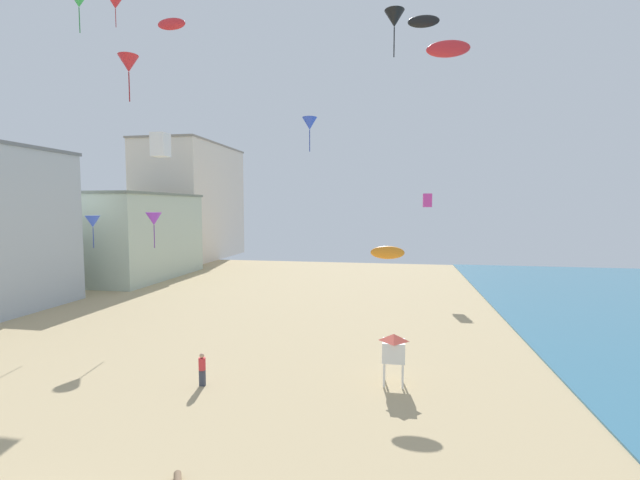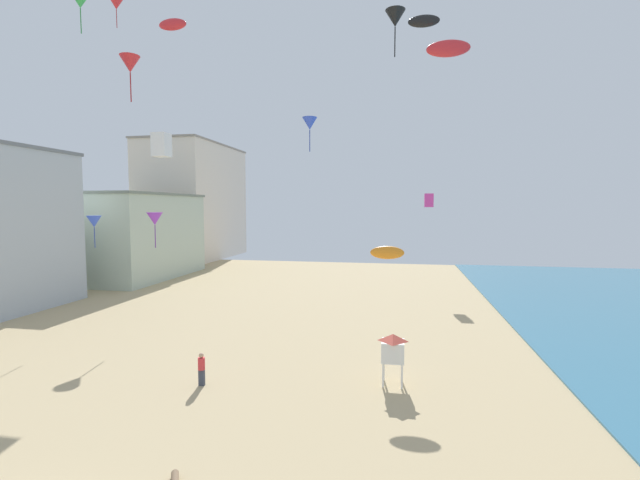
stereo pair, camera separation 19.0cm
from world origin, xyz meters
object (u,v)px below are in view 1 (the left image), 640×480
(kite_green_delta, at_px, (79,0))
(kite_black_parafoil, at_px, (424,21))
(lifeguard_stand, at_px, (394,348))
(kite_blue_delta, at_px, (93,222))
(kite_flyer, at_px, (202,368))
(kite_red_parafoil, at_px, (448,49))
(kite_red_parafoil_2, at_px, (172,24))
(kite_orange_parafoil, at_px, (387,253))
(kite_red_delta, at_px, (128,64))
(kite_black_delta, at_px, (394,19))
(kite_purple_delta, at_px, (154,219))
(kite_white_box, at_px, (160,145))
(kite_magenta_box, at_px, (427,200))
(kite_blue_delta_2, at_px, (310,124))
(kite_red_delta_2, at_px, (115,4))

(kite_green_delta, bearing_deg, kite_black_parafoil, 2.26)
(lifeguard_stand, height_order, kite_blue_delta, kite_blue_delta)
(kite_flyer, relative_size, kite_red_parafoil, 0.66)
(kite_red_parafoil_2, distance_m, kite_green_delta, 6.40)
(lifeguard_stand, xyz_separation_m, kite_red_parafoil_2, (-17.41, 10.85, 21.14))
(kite_orange_parafoil, bearing_deg, kite_red_delta, 156.49)
(kite_blue_delta, bearing_deg, kite_black_delta, 19.55)
(kite_flyer, relative_size, kite_red_parafoil_2, 0.71)
(kite_purple_delta, height_order, kite_green_delta, kite_green_delta)
(kite_red_delta, height_order, kite_blue_delta, kite_red_delta)
(lifeguard_stand, height_order, kite_green_delta, kite_green_delta)
(kite_red_delta, relative_size, kite_white_box, 2.22)
(kite_magenta_box, bearing_deg, kite_purple_delta, -137.98)
(kite_flyer, height_order, kite_blue_delta_2, kite_blue_delta_2)
(kite_black_parafoil, distance_m, kite_orange_parafoil, 14.55)
(kite_blue_delta_2, relative_size, kite_orange_parafoil, 1.13)
(kite_blue_delta, distance_m, kite_orange_parafoil, 21.43)
(kite_white_box, distance_m, kite_orange_parafoil, 18.79)
(kite_purple_delta, bearing_deg, kite_white_box, 39.48)
(kite_black_parafoil, relative_size, kite_green_delta, 0.73)
(kite_purple_delta, bearing_deg, kite_blue_delta, -161.67)
(kite_magenta_box, bearing_deg, kite_flyer, -113.70)
(kite_black_delta, bearing_deg, kite_white_box, -160.82)
(kite_magenta_box, distance_m, kite_red_parafoil_2, 29.07)
(kite_blue_delta, bearing_deg, kite_white_box, 20.95)
(kite_magenta_box, distance_m, kite_white_box, 27.48)
(kite_flyer, height_order, kite_magenta_box, kite_magenta_box)
(kite_magenta_box, relative_size, kite_blue_delta, 0.62)
(kite_red_parafoil_2, distance_m, kite_black_delta, 17.31)
(lifeguard_stand, relative_size, kite_red_parafoil, 1.03)
(kite_purple_delta, distance_m, kite_blue_delta_2, 13.68)
(kite_red_delta_2, height_order, kite_black_parafoil, kite_red_delta_2)
(kite_red_delta, relative_size, kite_green_delta, 1.43)
(kite_red_parafoil_2, bearing_deg, kite_blue_delta, -132.95)
(kite_red_parafoil, relative_size, kite_blue_delta, 1.06)
(kite_purple_delta, distance_m, kite_black_delta, 23.87)
(kite_red_parafoil_2, relative_size, kite_white_box, 1.35)
(kite_flyer, xyz_separation_m, kite_black_delta, (8.87, 15.82, 22.44))
(kite_magenta_box, bearing_deg, kite_red_parafoil, -90.91)
(kite_black_parafoil, bearing_deg, lifeguard_stand, -102.23)
(kite_red_delta_2, bearing_deg, kite_red_parafoil_2, 83.74)
(kite_flyer, relative_size, lifeguard_stand, 0.64)
(kite_flyer, xyz_separation_m, kite_red_parafoil_2, (-8.16, 12.73, 22.06))
(kite_flyer, xyz_separation_m, kite_red_delta, (-13.00, 14.28, 19.83))
(lifeguard_stand, height_order, kite_blue_delta_2, kite_blue_delta_2)
(lifeguard_stand, height_order, kite_red_delta, kite_red_delta)
(kite_blue_delta_2, xyz_separation_m, kite_green_delta, (-16.13, 0.17, 8.87))
(kite_orange_parafoil, height_order, kite_black_delta, kite_black_delta)
(kite_black_delta, bearing_deg, kite_blue_delta, -160.45)
(kite_white_box, bearing_deg, kite_green_delta, -154.26)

